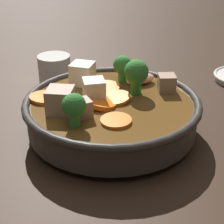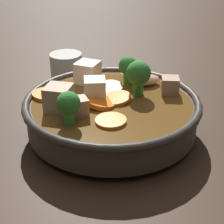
# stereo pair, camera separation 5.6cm
# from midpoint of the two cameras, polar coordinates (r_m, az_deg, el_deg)

# --- Properties ---
(ground_plane) EXTENTS (3.00, 3.00, 0.00)m
(ground_plane) POSITION_cam_midpoint_polar(r_m,az_deg,el_deg) (0.58, -2.78, -3.23)
(ground_plane) COLOR black
(stirfry_bowl) EXTENTS (0.27, 0.27, 0.11)m
(stirfry_bowl) POSITION_cam_midpoint_polar(r_m,az_deg,el_deg) (0.56, -2.95, 0.24)
(stirfry_bowl) COLOR #38332D
(stirfry_bowl) RESTS_ON ground_plane
(tea_cup) EXTENTS (0.06, 0.06, 0.06)m
(tea_cup) POSITION_cam_midpoint_polar(r_m,az_deg,el_deg) (0.75, -10.89, 6.25)
(tea_cup) COLOR white
(tea_cup) RESTS_ON ground_plane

